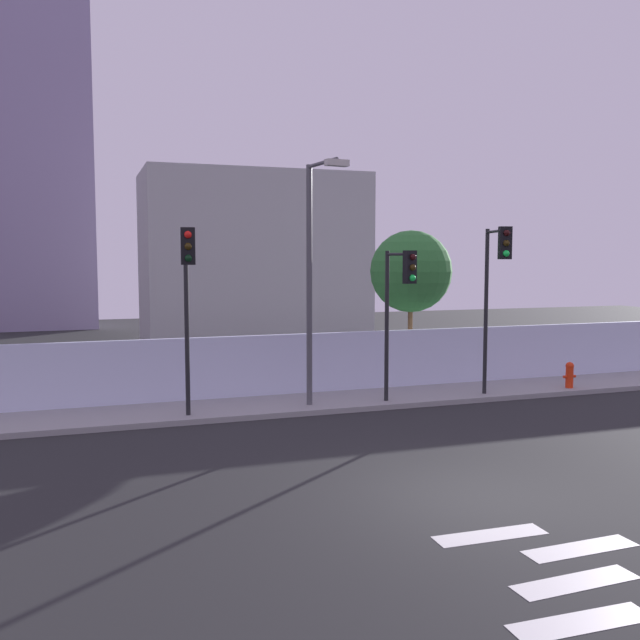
{
  "coord_description": "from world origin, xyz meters",
  "views": [
    {
      "loc": [
        -6.33,
        -10.38,
        4.21
      ],
      "look_at": [
        -0.51,
        6.5,
        2.63
      ],
      "focal_mm": 38.92,
      "sensor_mm": 36.0,
      "label": 1
    }
  ],
  "objects_px": {
    "traffic_light_center": "(400,292)",
    "fire_hydrant": "(570,374)",
    "traffic_light_left": "(496,274)",
    "roadside_tree_midleft": "(411,272)",
    "traffic_light_right": "(187,281)",
    "street_lamp_curbside": "(313,264)"
  },
  "relations": [
    {
      "from": "traffic_light_center",
      "to": "fire_hydrant",
      "type": "relative_size",
      "value": 5.22
    },
    {
      "from": "traffic_light_left",
      "to": "roadside_tree_midleft",
      "type": "height_order",
      "value": "roadside_tree_midleft"
    },
    {
      "from": "traffic_light_center",
      "to": "traffic_light_right",
      "type": "xyz_separation_m",
      "value": [
        -5.84,
        -0.02,
        0.36
      ]
    },
    {
      "from": "street_lamp_curbside",
      "to": "fire_hydrant",
      "type": "bearing_deg",
      "value": -0.21
    },
    {
      "from": "traffic_light_left",
      "to": "street_lamp_curbside",
      "type": "height_order",
      "value": "street_lamp_curbside"
    },
    {
      "from": "street_lamp_curbside",
      "to": "roadside_tree_midleft",
      "type": "distance_m",
      "value": 5.79
    },
    {
      "from": "traffic_light_left",
      "to": "traffic_light_right",
      "type": "distance_m",
      "value": 8.76
    },
    {
      "from": "traffic_light_right",
      "to": "fire_hydrant",
      "type": "bearing_deg",
      "value": 2.3
    },
    {
      "from": "traffic_light_right",
      "to": "fire_hydrant",
      "type": "distance_m",
      "value": 12.39
    },
    {
      "from": "traffic_light_right",
      "to": "roadside_tree_midleft",
      "type": "bearing_deg",
      "value": 25.9
    },
    {
      "from": "traffic_light_right",
      "to": "fire_hydrant",
      "type": "xyz_separation_m",
      "value": [
        11.99,
        0.48,
        -3.06
      ]
    },
    {
      "from": "traffic_light_left",
      "to": "roadside_tree_midleft",
      "type": "bearing_deg",
      "value": 98.58
    },
    {
      "from": "traffic_light_right",
      "to": "street_lamp_curbside",
      "type": "distance_m",
      "value": 3.53
    },
    {
      "from": "traffic_light_center",
      "to": "roadside_tree_midleft",
      "type": "height_order",
      "value": "roadside_tree_midleft"
    },
    {
      "from": "fire_hydrant",
      "to": "roadside_tree_midleft",
      "type": "relative_size",
      "value": 0.16
    },
    {
      "from": "traffic_light_right",
      "to": "traffic_light_center",
      "type": "bearing_deg",
      "value": 0.21
    },
    {
      "from": "fire_hydrant",
      "to": "street_lamp_curbside",
      "type": "bearing_deg",
      "value": 179.79
    },
    {
      "from": "street_lamp_curbside",
      "to": "fire_hydrant",
      "type": "xyz_separation_m",
      "value": [
        8.52,
        -0.03,
        -3.47
      ]
    },
    {
      "from": "traffic_light_right",
      "to": "roadside_tree_midleft",
      "type": "height_order",
      "value": "roadside_tree_midleft"
    },
    {
      "from": "traffic_light_center",
      "to": "street_lamp_curbside",
      "type": "relative_size",
      "value": 0.65
    },
    {
      "from": "roadside_tree_midleft",
      "to": "fire_hydrant",
      "type": "bearing_deg",
      "value": -41.87
    },
    {
      "from": "street_lamp_curbside",
      "to": "roadside_tree_midleft",
      "type": "relative_size",
      "value": 1.28
    }
  ]
}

